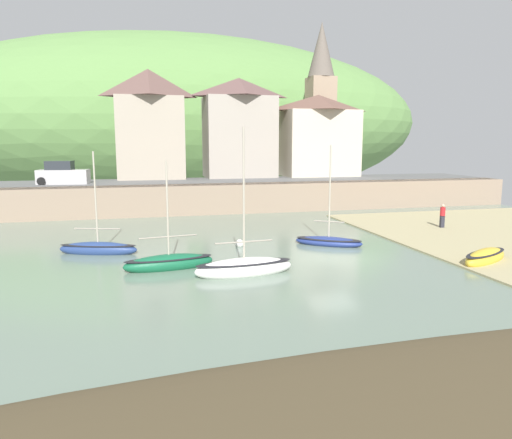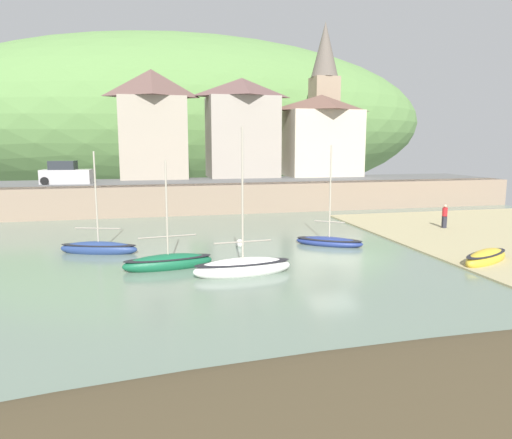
{
  "view_description": "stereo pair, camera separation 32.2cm",
  "coord_description": "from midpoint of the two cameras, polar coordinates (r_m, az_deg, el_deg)",
  "views": [
    {
      "loc": [
        -9.74,
        -22.54,
        5.9
      ],
      "look_at": [
        -3.57,
        2.2,
        1.76
      ],
      "focal_mm": 33.54,
      "sensor_mm": 36.0,
      "label": 1
    },
    {
      "loc": [
        -9.43,
        -22.61,
        5.9
      ],
      "look_at": [
        -3.57,
        2.2,
        1.76
      ],
      "focal_mm": 33.54,
      "sensor_mm": 36.0,
      "label": 2
    }
  ],
  "objects": [
    {
      "name": "ground",
      "position": [
        17.97,
        25.12,
        -10.29
      ],
      "size": [
        48.0,
        41.0,
        0.61
      ],
      "color": "slate"
    },
    {
      "name": "quay_seawall",
      "position": [
        41.45,
        -0.55,
        2.92
      ],
      "size": [
        48.0,
        9.4,
        2.4
      ],
      "color": "gray",
      "rests_on": "ground"
    },
    {
      "name": "hillside_backdrop",
      "position": [
        78.06,
        -9.88,
        11.37
      ],
      "size": [
        80.0,
        44.0,
        25.78
      ],
      "color": "#5F8C48",
      "rests_on": "ground"
    },
    {
      "name": "waterfront_building_left",
      "position": [
        47.82,
        -12.77,
        11.11
      ],
      "size": [
        6.57,
        4.98,
        10.32
      ],
      "color": "#A59986",
      "rests_on": "ground"
    },
    {
      "name": "waterfront_building_centre",
      "position": [
        48.83,
        -2.21,
        10.93
      ],
      "size": [
        7.18,
        5.08,
        9.77
      ],
      "color": "#A1978A",
      "rests_on": "ground"
    },
    {
      "name": "waterfront_building_right",
      "position": [
        51.21,
        7.19,
        9.96
      ],
      "size": [
        7.77,
        5.98,
        8.34
      ],
      "color": "beige",
      "rests_on": "ground"
    },
    {
      "name": "church_with_spire",
      "position": [
        55.81,
        7.54,
        14.33
      ],
      "size": [
        3.0,
        3.0,
        16.56
      ],
      "color": "#9D856C",
      "rests_on": "ground"
    },
    {
      "name": "motorboat_with_cabin",
      "position": [
        28.01,
        8.33,
        -2.55
      ],
      "size": [
        3.94,
        3.21,
        5.88
      ],
      "rotation": [
        0.0,
        0.0,
        -0.59
      ],
      "color": "navy",
      "rests_on": "ground"
    },
    {
      "name": "fishing_boat_green",
      "position": [
        26.07,
        25.35,
        -4.11
      ],
      "size": [
        3.69,
        2.56,
        0.94
      ],
      "rotation": [
        0.0,
        0.0,
        0.47
      ],
      "color": "gold",
      "rests_on": "ground"
    },
    {
      "name": "sailboat_tall_mast",
      "position": [
        21.63,
        -1.86,
        -5.72
      ],
      "size": [
        4.63,
        1.63,
        6.77
      ],
      "rotation": [
        0.0,
        0.0,
        0.08
      ],
      "color": "white",
      "rests_on": "ground"
    },
    {
      "name": "sailboat_nearest_shore",
      "position": [
        26.99,
        -18.63,
        -3.28
      ],
      "size": [
        4.32,
        2.21,
        5.61
      ],
      "rotation": [
        0.0,
        0.0,
        -0.31
      ],
      "color": "navy",
      "rests_on": "ground"
    },
    {
      "name": "sailboat_blue_trim",
      "position": [
        22.99,
        -10.73,
        -5.06
      ],
      "size": [
        4.36,
        1.68,
        5.27
      ],
      "rotation": [
        0.0,
        0.0,
        0.13
      ],
      "color": "#155E3B",
      "rests_on": "ground"
    },
    {
      "name": "parked_car_near_slipway",
      "position": [
        43.81,
        -22.26,
        5.01
      ],
      "size": [
        4.27,
        2.16,
        1.95
      ],
      "rotation": [
        0.0,
        0.0,
        -0.12
      ],
      "color": "#B8B5B5",
      "rests_on": "ground"
    },
    {
      "name": "person_on_slipway",
      "position": [
        35.05,
        21.11,
        0.53
      ],
      "size": [
        0.34,
        0.34,
        1.62
      ],
      "color": "#282833",
      "rests_on": "ground"
    },
    {
      "name": "mooring_buoy",
      "position": [
        27.45,
        -2.32,
        -2.89
      ],
      "size": [
        0.49,
        0.49,
        0.49
      ],
      "color": "silver",
      "rests_on": "ground"
    }
  ]
}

